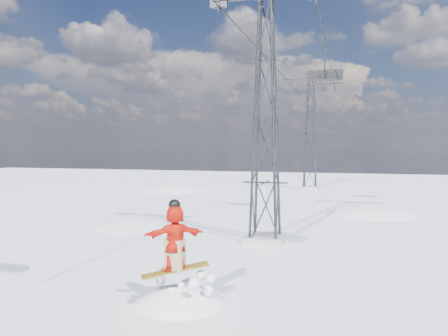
# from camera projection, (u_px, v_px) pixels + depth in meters

# --- Properties ---
(ground) EXTENTS (120.00, 120.00, 0.00)m
(ground) POSITION_uv_depth(u_px,v_px,m) (188.00, 299.00, 12.61)
(ground) COLOR white
(ground) RESTS_ON ground
(snow_terrain) EXTENTS (39.00, 37.00, 22.00)m
(snow_terrain) POSITION_uv_depth(u_px,v_px,m) (226.00, 321.00, 34.82)
(snow_terrain) COLOR white
(snow_terrain) RESTS_ON ground
(lift_tower_near) EXTENTS (5.20, 1.80, 11.43)m
(lift_tower_near) POSITION_uv_depth(u_px,v_px,m) (266.00, 123.00, 19.79)
(lift_tower_near) COLOR #999999
(lift_tower_near) RESTS_ON ground
(lift_tower_far) EXTENTS (5.20, 1.80, 11.43)m
(lift_tower_far) POSITION_uv_depth(u_px,v_px,m) (310.00, 135.00, 43.82)
(lift_tower_far) COLOR #999999
(lift_tower_far) RESTS_ON ground
(haul_cables) EXTENTS (4.46, 51.00, 0.06)m
(haul_cables) POSITION_uv_depth(u_px,v_px,m) (295.00, 54.00, 30.56)
(haul_cables) COLOR black
(haul_cables) RESTS_ON ground
(lift_chair_mid) EXTENTS (2.18, 0.63, 2.71)m
(lift_chair_mid) POSITION_uv_depth(u_px,v_px,m) (325.00, 76.00, 26.65)
(lift_chair_mid) COLOR black
(lift_chair_mid) RESTS_ON ground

